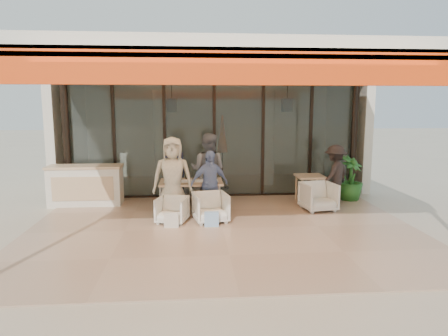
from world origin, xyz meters
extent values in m
plane|color=#C6B293|center=(0.00, 0.00, 0.00)|extent=(70.00, 70.00, 0.00)
cube|color=tan|center=(0.00, 0.00, 0.01)|extent=(8.00, 6.00, 0.01)
cube|color=silver|center=(0.00, 0.00, 3.30)|extent=(8.00, 6.00, 0.20)
cube|color=#FF420D|center=(0.00, -2.94, 3.02)|extent=(8.00, 0.12, 0.45)
cube|color=orange|center=(0.00, -2.25, 3.14)|extent=(8.00, 1.50, 0.06)
cylinder|color=black|center=(-3.88, 2.88, 1.60)|extent=(0.12, 0.12, 3.20)
cylinder|color=black|center=(3.88, 2.88, 1.60)|extent=(0.12, 0.12, 3.20)
cube|color=#9EADA3|center=(0.00, 3.00, 1.60)|extent=(8.00, 0.03, 3.20)
cube|color=black|center=(0.00, 3.00, 0.04)|extent=(8.00, 0.10, 0.08)
cube|color=black|center=(0.00, 3.00, 3.16)|extent=(8.00, 0.10, 0.08)
cube|color=black|center=(-4.00, 3.00, 1.60)|extent=(0.08, 0.10, 3.20)
cube|color=black|center=(-2.70, 3.00, 1.60)|extent=(0.08, 0.10, 3.20)
cube|color=black|center=(-1.35, 3.00, 1.60)|extent=(0.08, 0.10, 3.20)
cube|color=black|center=(0.00, 3.00, 1.60)|extent=(0.08, 0.10, 3.20)
cube|color=black|center=(1.35, 3.00, 1.60)|extent=(0.08, 0.10, 3.20)
cube|color=black|center=(2.70, 3.00, 1.60)|extent=(0.08, 0.10, 3.20)
cube|color=black|center=(4.00, 3.00, 1.60)|extent=(0.08, 0.10, 3.20)
cube|color=silver|center=(0.00, 6.50, 1.70)|extent=(9.00, 0.25, 3.40)
cube|color=silver|center=(-4.40, 4.75, 1.70)|extent=(0.25, 3.50, 3.40)
cube|color=silver|center=(4.40, 4.75, 1.70)|extent=(0.25, 3.50, 3.40)
cube|color=silver|center=(0.00, 4.75, 3.40)|extent=(9.00, 3.50, 0.25)
cube|color=tan|center=(0.00, 4.75, 0.01)|extent=(8.00, 3.50, 0.02)
cylinder|color=silver|center=(-1.60, 4.60, 1.50)|extent=(0.40, 0.40, 3.00)
cylinder|color=silver|center=(1.80, 4.60, 1.50)|extent=(0.40, 0.40, 3.00)
cylinder|color=black|center=(-1.20, 4.20, 3.00)|extent=(0.03, 0.03, 0.70)
cube|color=black|center=(-1.20, 4.20, 2.55)|extent=(0.30, 0.30, 0.40)
sphere|color=#FFBF72|center=(-1.20, 4.20, 2.55)|extent=(0.18, 0.18, 0.18)
cylinder|color=black|center=(2.30, 4.20, 3.00)|extent=(0.03, 0.03, 0.70)
cube|color=black|center=(2.30, 4.20, 2.55)|extent=(0.30, 0.30, 0.40)
sphere|color=#FFBF72|center=(2.30, 4.20, 2.55)|extent=(0.18, 0.18, 0.18)
cylinder|color=black|center=(0.30, 4.00, 0.05)|extent=(0.40, 0.40, 0.05)
cylinder|color=black|center=(0.30, 4.00, 1.05)|extent=(0.04, 0.04, 2.10)
cone|color=#DD5913|center=(0.30, 4.00, 1.70)|extent=(0.32, 0.32, 1.10)
cube|color=silver|center=(-3.33, 2.30, 0.50)|extent=(1.80, 0.60, 1.00)
cube|color=tan|center=(-3.33, 2.30, 1.01)|extent=(1.85, 0.65, 0.06)
cube|color=tan|center=(-3.33, 1.99, 0.50)|extent=(1.50, 0.02, 0.60)
cube|color=tan|center=(-0.64, 1.51, 0.72)|extent=(1.50, 0.90, 0.05)
cube|color=white|center=(-0.64, 1.51, 0.74)|extent=(1.30, 0.35, 0.01)
cylinder|color=tan|center=(-1.26, 1.19, 0.35)|extent=(0.06, 0.06, 0.70)
cylinder|color=tan|center=(-0.02, 1.19, 0.35)|extent=(0.06, 0.06, 0.70)
cylinder|color=tan|center=(-1.26, 1.83, 0.35)|extent=(0.06, 0.06, 0.70)
cylinder|color=tan|center=(-0.02, 1.83, 0.35)|extent=(0.06, 0.06, 0.70)
cylinder|color=white|center=(-1.09, 1.36, 0.81)|extent=(0.06, 0.06, 0.11)
cylinder|color=white|center=(-0.89, 1.71, 0.81)|extent=(0.06, 0.06, 0.11)
cylinder|color=white|center=(-0.59, 1.41, 0.81)|extent=(0.06, 0.06, 0.11)
cylinder|color=white|center=(-0.34, 1.69, 0.81)|extent=(0.06, 0.06, 0.11)
cylinder|color=white|center=(-0.14, 1.31, 0.81)|extent=(0.06, 0.06, 0.11)
cylinder|color=#904314|center=(-1.19, 1.66, 0.83)|extent=(0.07, 0.07, 0.16)
cylinder|color=black|center=(-0.74, 1.79, 0.83)|extent=(0.09, 0.09, 0.17)
cylinder|color=black|center=(-0.74, 1.79, 0.93)|extent=(0.10, 0.10, 0.01)
cylinder|color=white|center=(-1.09, 1.21, 0.76)|extent=(0.22, 0.22, 0.01)
cylinder|color=white|center=(-0.19, 1.21, 0.76)|extent=(0.22, 0.22, 0.01)
cylinder|color=white|center=(-1.09, 1.83, 0.76)|extent=(0.22, 0.22, 0.01)
cylinder|color=white|center=(-0.19, 1.83, 0.76)|extent=(0.22, 0.22, 0.01)
imported|color=silver|center=(-1.06, 2.46, 0.33)|extent=(0.80, 0.77, 0.65)
imported|color=silver|center=(-0.22, 2.46, 0.30)|extent=(0.72, 0.70, 0.59)
imported|color=silver|center=(-1.06, 0.56, 0.32)|extent=(0.75, 0.72, 0.64)
imported|color=silver|center=(-0.22, 0.56, 0.36)|extent=(0.82, 0.78, 0.73)
imported|color=#1B223B|center=(-1.06, 1.96, 0.88)|extent=(0.73, 0.59, 1.76)
imported|color=slate|center=(-0.22, 1.96, 0.93)|extent=(1.09, 0.97, 1.87)
imported|color=beige|center=(-1.06, 1.06, 0.92)|extent=(0.91, 0.59, 1.85)
imported|color=#7386C0|center=(-0.22, 1.06, 0.77)|extent=(0.97, 0.64, 1.53)
cube|color=silver|center=(-1.06, 0.16, 0.17)|extent=(0.30, 0.10, 0.34)
cube|color=#99BFD8|center=(-0.22, 0.16, 0.17)|extent=(0.30, 0.10, 0.34)
cube|color=tan|center=(2.44, 2.06, 0.72)|extent=(0.70, 0.70, 0.05)
cylinder|color=tan|center=(2.16, 1.78, 0.35)|extent=(0.05, 0.05, 0.70)
cylinder|color=tan|center=(2.72, 1.78, 0.35)|extent=(0.05, 0.05, 0.70)
cylinder|color=tan|center=(2.16, 2.34, 0.35)|extent=(0.05, 0.05, 0.70)
cylinder|color=tan|center=(2.72, 2.34, 0.35)|extent=(0.05, 0.05, 0.70)
imported|color=silver|center=(2.44, 1.31, 0.39)|extent=(0.85, 0.81, 0.77)
imported|color=black|center=(3.06, 1.95, 0.78)|extent=(1.14, 1.09, 1.55)
imported|color=#1E5919|center=(3.61, 2.28, 0.60)|extent=(0.94, 0.94, 1.21)
camera|label=1|loc=(-0.61, -7.94, 2.55)|focal=32.00mm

